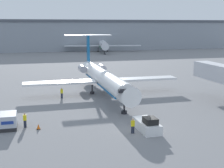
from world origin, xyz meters
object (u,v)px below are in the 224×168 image
Objects in this scene: luggage_cart at (8,121)px; jet_bridge at (223,74)px; traffic_cone_left at (38,127)px; pushback_tug at (147,125)px; airplane_parked_far_left at (103,44)px; airplane_main at (103,77)px; worker_on_apron at (25,120)px; worker_near_tug at (133,126)px; worker_by_wing at (62,93)px.

jet_bridge is (32.07, 5.01, 3.54)m from luggage_cart.
luggage_cart is 4.71× the size of traffic_cone_left.
airplane_parked_far_left is at bearing 79.15° from pushback_tug.
airplane_parked_far_left reaches higher than traffic_cone_left.
airplane_main is 20.18m from worker_on_apron.
worker_by_wing is at bearing 106.77° from worker_near_tug.
airplane_parked_far_left is (20.92, 87.07, 0.44)m from airplane_main.
worker_by_wing is at bearing 73.93° from traffic_cone_left.
airplane_parked_far_left is at bearing 72.22° from worker_by_wing.
pushback_tug is 0.38× the size of jet_bridge.
luggage_cart reaches higher than worker_on_apron.
airplane_parked_far_left is at bearing 70.56° from luggage_cart.
airplane_main is 0.88× the size of airplane_parked_far_left.
worker_near_tug is 0.14× the size of jet_bridge.
luggage_cart is 15.99m from worker_by_wing.
jet_bridge is (28.67, 6.21, 4.15)m from traffic_cone_left.
pushback_tug is 20.45m from worker_by_wing.
worker_near_tug is at bearing -73.23° from worker_by_wing.
jet_bridge is at bearing -30.59° from airplane_main.
worker_by_wing is (-7.75, 18.92, 0.25)m from pushback_tug.
airplane_main reaches higher than luggage_cart.
airplane_main is at bearing 149.41° from jet_bridge.
airplane_main is at bearing 85.82° from worker_near_tug.
worker_near_tug is at bearing -165.96° from pushback_tug.
airplane_main is 48.48× the size of traffic_cone_left.
jet_bridge is at bearing -20.27° from worker_by_wing.
airplane_parked_far_left is (28.26, 88.12, 2.58)m from worker_by_wing.
airplane_parked_far_left reaches higher than worker_by_wing.
traffic_cone_left is at bearing -19.56° from luggage_cart.
pushback_tug reaches higher than worker_by_wing.
jet_bridge is at bearing 29.48° from worker_near_tug.
pushback_tug is 109.02m from airplane_parked_far_left.
worker_on_apron is (-11.72, 5.35, 0.03)m from worker_near_tug.
airplane_main is at bearing 8.15° from worker_by_wing.
jet_bridge reaches higher than worker_by_wing.
luggage_cart is at bearing -119.09° from worker_by_wing.
luggage_cart is 0.09× the size of airplane_parked_far_left.
traffic_cone_left is (-11.72, -16.24, -2.76)m from airplane_main.
luggage_cart reaches higher than worker_by_wing.
airplane_main is 20.62m from worker_near_tug.
jet_bridge is at bearing 31.03° from pushback_tug.
traffic_cone_left is 108.38m from airplane_parked_far_left.
worker_on_apron is (-13.22, -15.10, -2.13)m from airplane_main.
traffic_cone_left is at bearing -37.13° from worker_on_apron.
worker_near_tug is (-1.90, -0.48, 0.23)m from pushback_tug.
worker_on_apron is at bearing -108.47° from airplane_parked_far_left.
luggage_cart is 32.65m from jet_bridge.
pushback_tug is at bearing -148.97° from jet_bridge.
traffic_cone_left is (3.40, -1.21, -0.61)m from luggage_cart.
worker_on_apron reaches higher than worker_near_tug.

